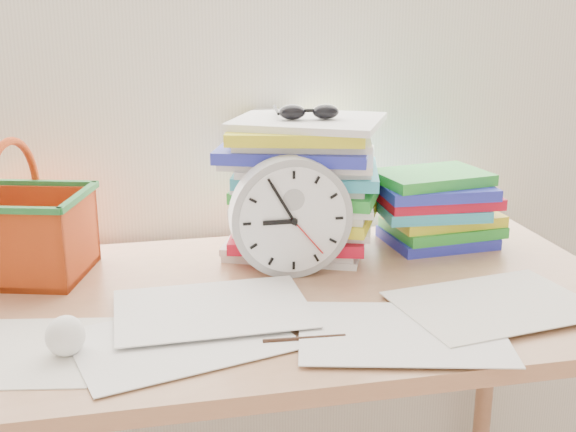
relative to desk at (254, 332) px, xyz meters
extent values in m
cube|color=#A8744F|center=(0.00, 0.00, 0.06)|extent=(1.40, 0.70, 0.03)
cylinder|color=#A8744F|center=(0.65, 0.30, -0.32)|extent=(0.04, 0.04, 0.72)
cylinder|color=#A6A6A6|center=(0.09, 0.09, 0.19)|extent=(0.24, 0.05, 0.24)
sphere|color=white|center=(-0.32, -0.17, 0.11)|extent=(0.06, 0.06, 0.06)
cylinder|color=black|center=(0.05, -0.21, 0.08)|extent=(0.13, 0.02, 0.01)
camera|label=1|loc=(-0.20, -1.21, 0.59)|focal=45.00mm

